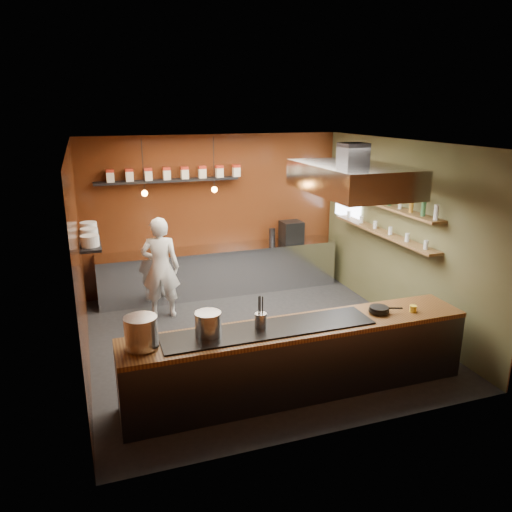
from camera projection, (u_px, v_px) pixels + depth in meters
name	position (u px, v px, depth m)	size (l,w,h in m)	color
floor	(257.00, 338.00, 7.82)	(5.00, 5.00, 0.00)	black
back_wall	(215.00, 214.00, 9.65)	(5.00, 5.00, 0.00)	#3C170B
left_wall	(79.00, 263.00, 6.61)	(5.00, 5.00, 0.00)	#3C170B
right_wall	(401.00, 233.00, 8.17)	(5.00, 5.00, 0.00)	#4E4E2C
ceiling	(257.00, 143.00, 6.96)	(5.00, 5.00, 0.00)	silver
window_pane	(349.00, 193.00, 9.58)	(1.00, 1.00, 0.00)	white
prep_counter	(220.00, 270.00, 9.65)	(4.60, 0.65, 0.90)	silver
pass_counter	(299.00, 358.00, 6.23)	(4.40, 0.72, 0.94)	#38383D
tin_shelf	(168.00, 181.00, 9.04)	(2.60, 0.26, 0.04)	black
plate_shelf	(90.00, 240.00, 7.55)	(0.30, 1.40, 0.04)	black
bottle_shelf_upper	(384.00, 205.00, 8.27)	(0.26, 2.80, 0.04)	brown
bottle_shelf_lower	(382.00, 233.00, 8.40)	(0.26, 2.80, 0.04)	brown
extractor_hood	(352.00, 178.00, 7.14)	(1.20, 2.00, 0.72)	#38383D
pendant_left	(144.00, 190.00, 8.30)	(0.10, 0.10, 0.95)	black
pendant_right	(214.00, 187.00, 8.68)	(0.10, 0.10, 0.95)	black
storage_tins	(176.00, 173.00, 9.05)	(2.43, 0.13, 0.22)	beige
plate_stacks	(89.00, 234.00, 7.52)	(0.26, 1.16, 0.16)	white
bottles	(385.00, 197.00, 8.23)	(0.06, 2.66, 0.24)	silver
wine_glasses	(383.00, 228.00, 8.38)	(0.07, 2.37, 0.13)	silver
stockpot_large	(141.00, 332.00, 5.46)	(0.37, 0.37, 0.36)	silver
stockpot_small	(208.00, 324.00, 5.74)	(0.31, 0.31, 0.29)	#B4B6BB
utensil_crock	(261.00, 321.00, 5.96)	(0.14, 0.14, 0.19)	#BABDC2
frying_pan	(379.00, 309.00, 6.45)	(0.42, 0.27, 0.07)	black
butter_jar	(413.00, 309.00, 6.49)	(0.09, 0.09, 0.08)	yellow
espresso_machine	(291.00, 231.00, 9.95)	(0.40, 0.38, 0.40)	black
chef	(161.00, 268.00, 8.44)	(0.64, 0.42, 1.75)	white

